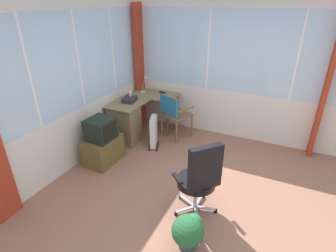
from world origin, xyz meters
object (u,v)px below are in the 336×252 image
(tv_remote, at_px, (162,92))
(potted_plant, at_px, (188,231))
(desk, at_px, (127,121))
(desk_lamp, at_px, (146,81))
(wooden_armchair, at_px, (173,111))
(space_heater, at_px, (154,131))
(paper_tray, at_px, (130,99))
(tv_on_stand, at_px, (102,143))
(spray_bottle, at_px, (131,95))
(office_chair, at_px, (200,177))

(tv_remote, distance_m, potted_plant, 3.28)
(desk, height_order, desk_lamp, desk_lamp)
(tv_remote, relative_size, potted_plant, 0.34)
(tv_remote, height_order, wooden_armchair, wooden_armchair)
(desk_lamp, xyz_separation_m, tv_remote, (0.06, -0.35, -0.22))
(desk_lamp, bearing_deg, space_heater, -143.95)
(tv_remote, height_order, paper_tray, paper_tray)
(tv_on_stand, bearing_deg, space_heater, -32.22)
(spray_bottle, distance_m, wooden_armchair, 0.88)
(spray_bottle, bearing_deg, space_heater, -109.38)
(desk_lamp, xyz_separation_m, paper_tray, (-0.68, 0.00, -0.18))
(paper_tray, bearing_deg, spray_bottle, 12.65)
(spray_bottle, relative_size, tv_on_stand, 0.27)
(tv_remote, bearing_deg, paper_tray, 168.26)
(tv_on_stand, relative_size, potted_plant, 1.86)
(desk, distance_m, office_chair, 2.36)
(desk_lamp, height_order, space_heater, desk_lamp)
(paper_tray, height_order, space_heater, paper_tray)
(desk_lamp, distance_m, space_heater, 1.23)
(wooden_armchair, bearing_deg, desk, 121.28)
(office_chair, bearing_deg, desk, 55.98)
(desk_lamp, xyz_separation_m, wooden_armchair, (-0.38, -0.79, -0.40))
(paper_tray, height_order, office_chair, office_chair)
(tv_remote, relative_size, paper_tray, 0.50)
(wooden_armchair, distance_m, office_chair, 2.14)
(space_heater, bearing_deg, tv_on_stand, 147.78)
(spray_bottle, xyz_separation_m, paper_tray, (-0.07, -0.01, -0.06))
(tv_remote, xyz_separation_m, tv_on_stand, (-1.74, 0.28, -0.42))
(office_chair, relative_size, tv_on_stand, 1.34)
(desk, height_order, office_chair, office_chair)
(tv_remote, bearing_deg, wooden_armchair, -120.78)
(office_chair, distance_m, potted_plant, 0.65)
(paper_tray, bearing_deg, space_heater, -104.18)
(office_chair, bearing_deg, desk_lamp, 42.39)
(paper_tray, relative_size, potted_plant, 0.69)
(office_chair, distance_m, space_heater, 1.93)
(desk_lamp, height_order, paper_tray, desk_lamp)
(spray_bottle, relative_size, potted_plant, 0.49)
(desk_lamp, height_order, tv_remote, desk_lamp)
(desk_lamp, distance_m, paper_tray, 0.70)
(wooden_armchair, bearing_deg, tv_remote, 45.67)
(desk_lamp, bearing_deg, wooden_armchair, -115.57)
(space_heater, bearing_deg, potted_plant, -142.47)
(spray_bottle, bearing_deg, potted_plant, -135.46)
(space_heater, distance_m, potted_plant, 2.36)
(desk, height_order, potted_plant, desk)
(potted_plant, bearing_deg, space_heater, 37.53)
(wooden_armchair, relative_size, office_chair, 0.85)
(spray_bottle, xyz_separation_m, potted_plant, (-2.09, -2.06, -0.62))
(potted_plant, bearing_deg, desk_lamp, 37.08)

